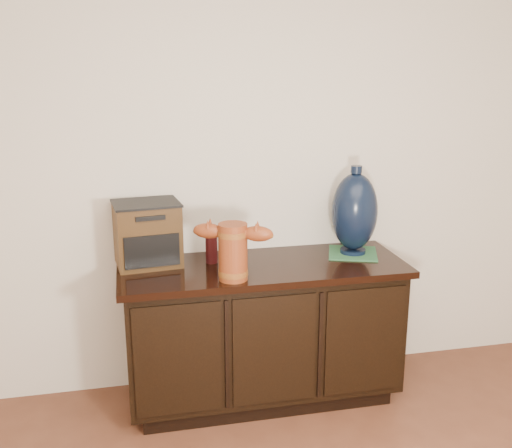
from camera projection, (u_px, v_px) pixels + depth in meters
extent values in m
plane|color=beige|center=(252.00, 150.00, 3.16)|extent=(4.50, 0.00, 4.50)
cube|color=black|center=(262.00, 389.00, 3.24)|extent=(1.29, 0.45, 0.08)
cube|color=black|center=(263.00, 328.00, 3.15)|extent=(1.40, 0.50, 0.64)
cube|color=black|center=(263.00, 267.00, 3.06)|extent=(1.46, 0.56, 0.03)
cube|color=black|center=(178.00, 360.00, 2.81)|extent=(0.41, 0.01, 0.56)
cube|color=black|center=(274.00, 350.00, 2.91)|extent=(0.41, 0.01, 0.56)
cube|color=black|center=(364.00, 341.00, 3.00)|extent=(0.41, 0.01, 0.56)
cylinder|color=brown|center=(233.00, 252.00, 2.81)|extent=(0.18, 0.18, 0.27)
cylinder|color=#4A230E|center=(233.00, 272.00, 2.83)|extent=(0.19, 0.19, 0.03)
cylinder|color=#4A230E|center=(233.00, 233.00, 2.78)|extent=(0.19, 0.19, 0.03)
ellipsoid|color=brown|center=(208.00, 231.00, 2.80)|extent=(0.16, 0.12, 0.07)
ellipsoid|color=brown|center=(258.00, 234.00, 2.76)|extent=(0.16, 0.12, 0.07)
cube|color=#3C250F|center=(147.00, 235.00, 3.01)|extent=(0.34, 0.29, 0.31)
cube|color=black|center=(152.00, 251.00, 2.91)|extent=(0.27, 0.04, 0.16)
cube|color=black|center=(146.00, 203.00, 2.97)|extent=(0.35, 0.30, 0.01)
cube|color=#2A5D36|center=(353.00, 253.00, 3.22)|extent=(0.32, 0.32, 0.01)
cylinder|color=black|center=(353.00, 251.00, 3.21)|extent=(0.14, 0.14, 0.02)
ellipsoid|color=black|center=(355.00, 212.00, 3.16)|extent=(0.31, 0.31, 0.41)
cylinder|color=black|center=(356.00, 169.00, 3.10)|extent=(0.06, 0.06, 0.04)
cylinder|color=#510E11|center=(212.00, 248.00, 3.06)|extent=(0.06, 0.06, 0.15)
cylinder|color=silver|center=(211.00, 231.00, 3.04)|extent=(0.06, 0.06, 0.03)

